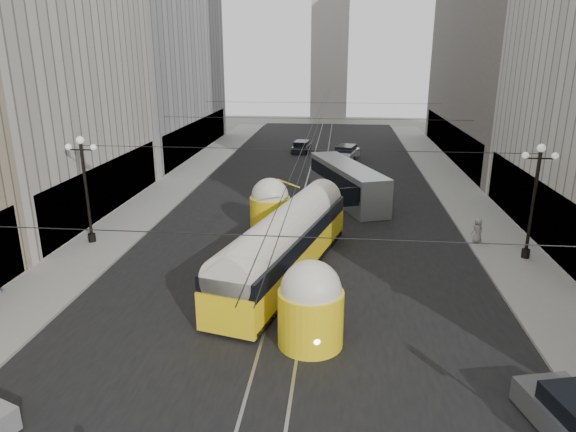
# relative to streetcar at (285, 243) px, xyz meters

# --- Properties ---
(road) EXTENTS (20.00, 85.00, 0.02)m
(road) POSITION_rel_streetcar_xyz_m (0.50, 17.74, -1.74)
(road) COLOR black
(road) RESTS_ON ground
(sidewalk_left) EXTENTS (4.00, 72.00, 0.15)m
(sidewalk_left) POSITION_rel_streetcar_xyz_m (-11.50, 21.24, -1.67)
(sidewalk_left) COLOR gray
(sidewalk_left) RESTS_ON ground
(sidewalk_right) EXTENTS (4.00, 72.00, 0.15)m
(sidewalk_right) POSITION_rel_streetcar_xyz_m (12.50, 21.24, -1.67)
(sidewalk_right) COLOR gray
(sidewalk_right) RESTS_ON ground
(rail_left) EXTENTS (0.12, 85.00, 0.04)m
(rail_left) POSITION_rel_streetcar_xyz_m (-0.25, 17.74, -1.74)
(rail_left) COLOR gray
(rail_left) RESTS_ON ground
(rail_right) EXTENTS (0.12, 85.00, 0.04)m
(rail_right) POSITION_rel_streetcar_xyz_m (1.25, 17.74, -1.74)
(rail_right) COLOR gray
(rail_right) RESTS_ON ground
(building_left_far) EXTENTS (12.60, 28.60, 28.60)m
(building_left_far) POSITION_rel_streetcar_xyz_m (-19.49, 33.24, 12.57)
(building_left_far) COLOR #999999
(building_left_far) RESTS_ON ground
(distant_tower) EXTENTS (6.00, 6.00, 31.36)m
(distant_tower) POSITION_rel_streetcar_xyz_m (0.50, 65.24, 13.22)
(distant_tower) COLOR #B2AFA8
(distant_tower) RESTS_ON ground
(lamppost_left_mid) EXTENTS (1.86, 0.44, 6.37)m
(lamppost_left_mid) POSITION_rel_streetcar_xyz_m (-12.10, 3.24, 2.00)
(lamppost_left_mid) COLOR black
(lamppost_left_mid) RESTS_ON sidewalk_left
(lamppost_right_mid) EXTENTS (1.86, 0.44, 6.37)m
(lamppost_right_mid) POSITION_rel_streetcar_xyz_m (13.10, 3.24, 2.00)
(lamppost_right_mid) COLOR black
(lamppost_right_mid) RESTS_ON sidewalk_right
(catenary) EXTENTS (25.00, 72.00, 0.23)m
(catenary) POSITION_rel_streetcar_xyz_m (0.62, 16.73, 4.14)
(catenary) COLOR black
(catenary) RESTS_ON ground
(streetcar) EXTENTS (5.97, 15.84, 3.57)m
(streetcar) POSITION_rel_streetcar_xyz_m (0.00, 0.00, 0.00)
(streetcar) COLOR yellow
(streetcar) RESTS_ON ground
(city_bus) EXTENTS (6.19, 11.62, 2.85)m
(city_bus) POSITION_rel_streetcar_xyz_m (3.25, 14.53, -0.19)
(city_bus) COLOR #979A9B
(city_bus) RESTS_ON ground
(sedan_white_far) EXTENTS (3.16, 5.29, 1.56)m
(sedan_white_far) POSITION_rel_streetcar_xyz_m (3.29, 30.73, -1.03)
(sedan_white_far) COLOR white
(sedan_white_far) RESTS_ON ground
(sedan_dark_far) EXTENTS (2.15, 4.31, 1.31)m
(sedan_dark_far) POSITION_rel_streetcar_xyz_m (-1.81, 34.72, -1.15)
(sedan_dark_far) COLOR black
(sedan_dark_far) RESTS_ON ground
(pedestrian_sidewalk_right) EXTENTS (0.85, 0.70, 1.49)m
(pedestrian_sidewalk_right) POSITION_rel_streetcar_xyz_m (11.00, 5.50, -0.85)
(pedestrian_sidewalk_right) COLOR gray
(pedestrian_sidewalk_right) RESTS_ON sidewalk_right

